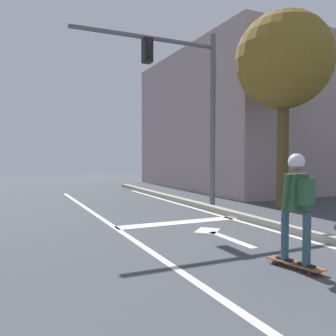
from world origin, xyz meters
TOP-DOWN VIEW (x-y plane):
  - lane_line_center at (0.40, 6.00)m, footprint 0.12×20.00m
  - lane_line_curbside at (3.34, 6.00)m, footprint 0.12×20.00m
  - stop_bar at (1.94, 8.48)m, footprint 3.08×0.40m
  - lane_arrow_stem at (2.10, 6.60)m, footprint 0.16×1.40m
  - lane_arrow_head at (2.10, 7.45)m, footprint 0.71×0.71m
  - curb_strip at (3.59, 6.00)m, footprint 0.24×24.00m
  - skateboard at (1.91, 4.79)m, footprint 0.35×0.86m
  - skater at (1.92, 4.77)m, footprint 0.42×0.59m
  - traffic_signal_mast at (2.89, 9.98)m, footprint 4.20×0.34m
  - roadside_tree at (5.62, 9.05)m, footprint 2.81×2.81m
  - building_block at (12.09, 15.60)m, footprint 13.20×9.83m

SIDE VIEW (x-z plane):
  - lane_line_center at x=0.40m, z-range 0.00..0.01m
  - lane_line_curbside at x=3.34m, z-range 0.00..0.01m
  - stop_bar at x=1.94m, z-range 0.00..0.01m
  - lane_arrow_stem at x=2.10m, z-range 0.00..0.01m
  - lane_arrow_head at x=2.10m, z-range 0.00..0.01m
  - curb_strip at x=3.59m, z-range 0.00..0.14m
  - skateboard at x=1.91m, z-range 0.03..0.11m
  - skater at x=1.92m, z-range 0.27..1.80m
  - building_block at x=12.09m, z-range 0.00..6.41m
  - traffic_signal_mast at x=2.89m, z-range 0.90..6.02m
  - roadside_tree at x=5.62m, z-range 1.43..7.19m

